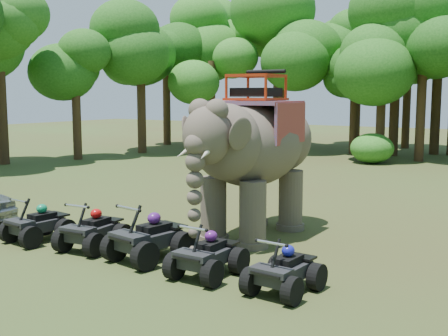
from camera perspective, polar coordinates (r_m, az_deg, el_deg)
The scene contains 22 objects.
ground at distance 14.25m, azimuth -2.64°, elevation -8.13°, with size 110.00×110.00×0.00m, color #47381E.
elephant at distance 15.15m, azimuth 3.06°, elevation 1.43°, with size 2.34×5.33×4.48m, color brown, non-canonical shape.
atv_0 at distance 15.53m, azimuth -18.42°, elevation -4.93°, with size 1.18×1.62×1.20m, color black, non-canonical shape.
atv_1 at distance 14.38m, azimuth -13.21°, elevation -5.65°, with size 1.21×1.66×1.23m, color black, non-canonical shape.
atv_2 at distance 13.20m, azimuth -7.62°, elevation -6.40°, with size 1.34×1.84×1.36m, color black, non-canonical shape.
atv_3 at distance 11.96m, azimuth -1.71°, elevation -8.23°, with size 1.17×1.61×1.19m, color black, non-canonical shape.
atv_4 at distance 11.08m, azimuth 6.17°, elevation -9.69°, with size 1.12×1.53×1.14m, color black, non-canonical shape.
tree_0 at distance 34.10m, azimuth 19.43°, elevation 7.05°, with size 5.36×5.36×7.66m, color #195114, non-canonical shape.
tree_24 at distance 33.18m, azimuth -21.74°, elevation 7.68°, with size 5.95×5.95×8.50m, color #195114, non-canonical shape.
tree_25 at distance 34.28m, azimuth -14.79°, elevation 6.61°, with size 4.84×4.84×6.92m, color #195114, non-canonical shape.
tree_26 at distance 37.30m, azimuth -8.42°, elevation 8.32°, with size 6.20×6.20×8.86m, color #195114, non-canonical shape.
tree_27 at distance 38.04m, azimuth -1.26°, elevation 6.77°, with size 4.71×4.71×6.73m, color #195114, non-canonical shape.
tree_28 at distance 37.30m, azimuth 5.90°, elevation 8.01°, with size 5.88×5.88×8.40m, color #195114, non-canonical shape.
tree_29 at distance 37.23m, azimuth 13.08°, elevation 6.72°, with size 4.85×4.85×6.92m, color #195114, non-canonical shape.
tree_30 at distance 45.45m, azimuth -1.41°, elevation 9.25°, with size 7.33×7.33×10.48m, color #195114, non-canonical shape.
tree_32 at distance 34.40m, azimuth 15.71°, elevation 7.29°, with size 5.44×5.44×7.77m, color #195114, non-canonical shape.
tree_34 at distance 40.72m, azimuth 5.46°, elevation 9.33°, with size 7.24×7.24×10.34m, color #195114, non-canonical shape.
tree_35 at distance 36.78m, azimuth 17.04°, elevation 8.67°, with size 6.73×6.73×9.61m, color #195114, non-canonical shape.
tree_37 at distance 38.51m, azimuth 20.87°, elevation 8.83°, with size 7.10×7.10×10.14m, color #195114, non-canonical shape.
tree_39 at distance 42.85m, azimuth 13.38°, elevation 8.71°, with size 6.87×6.87×9.81m, color #195114, non-canonical shape.
tree_40 at distance 42.25m, azimuth 18.12°, elevation 7.64°, with size 5.91×5.91×8.44m, color #195114, non-canonical shape.
tree_41 at distance 43.33m, azimuth -5.87°, elevation 8.41°, with size 6.39×6.39×9.13m, color #195114, non-canonical shape.
Camera 1 is at (7.98, -11.17, 3.83)m, focal length 45.00 mm.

